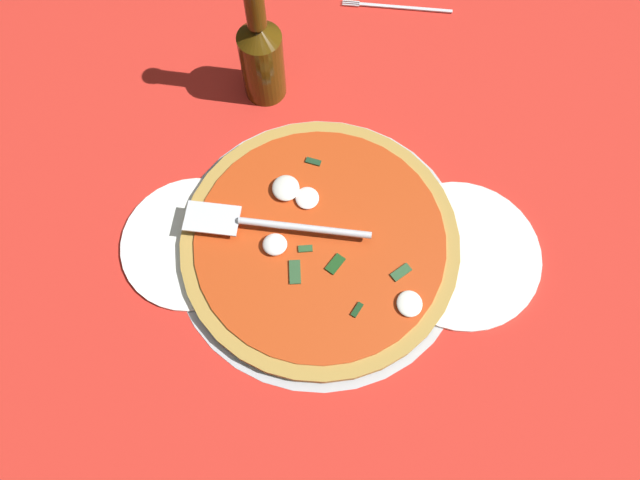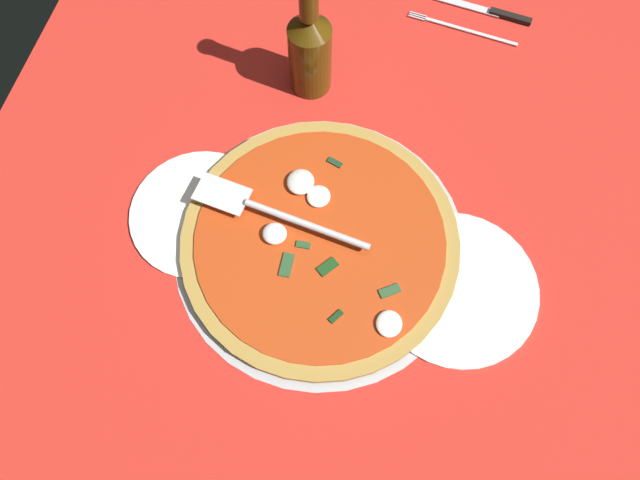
% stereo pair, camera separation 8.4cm
% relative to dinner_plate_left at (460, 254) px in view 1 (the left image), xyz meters
% --- Properties ---
extents(ground_plane, '(1.14, 1.14, 0.01)m').
position_rel_dinner_plate_left_xyz_m(ground_plane, '(0.19, -0.06, -0.01)').
color(ground_plane, red).
extents(pizza_pan, '(0.43, 0.43, 0.01)m').
position_rel_dinner_plate_left_xyz_m(pizza_pan, '(0.20, -0.02, -0.00)').
color(pizza_pan, '#B0B3B7').
rests_on(pizza_pan, ground_plane).
extents(dinner_plate_left, '(0.23, 0.23, 0.01)m').
position_rel_dinner_plate_left_xyz_m(dinner_plate_left, '(0.00, 0.00, 0.00)').
color(dinner_plate_left, white).
rests_on(dinner_plate_left, ground_plane).
extents(dinner_plate_right, '(0.21, 0.21, 0.01)m').
position_rel_dinner_plate_left_xyz_m(dinner_plate_right, '(0.39, -0.03, 0.00)').
color(dinner_plate_right, white).
rests_on(dinner_plate_right, ground_plane).
extents(pizza, '(0.40, 0.40, 0.03)m').
position_rel_dinner_plate_left_xyz_m(pizza, '(0.20, -0.02, 0.01)').
color(pizza, '#B1893D').
rests_on(pizza, pizza_pan).
extents(pizza_server, '(0.27, 0.07, 0.01)m').
position_rel_dinner_plate_left_xyz_m(pizza_server, '(0.27, -0.04, 0.04)').
color(pizza_server, silver).
rests_on(pizza_server, pizza).
extents(beer_bottle, '(0.07, 0.07, 0.24)m').
position_rel_dinner_plate_left_xyz_m(beer_bottle, '(0.29, -0.30, 0.08)').
color(beer_bottle, '#462F09').
rests_on(beer_bottle, ground_plane).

